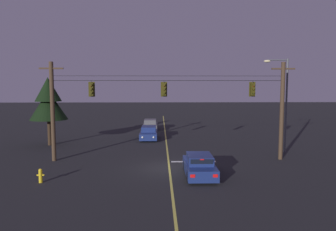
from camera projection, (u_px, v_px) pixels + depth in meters
The scene contains 13 objects.
ground_plane at pixel (169, 168), 21.68m from camera, with size 180.00×180.00×0.00m, color black.
lane_centre_stripe at pixel (167, 145), 30.09m from camera, with size 0.14×60.00×0.01m, color #D1C64C.
stop_bar_paint at pixel (194, 162), 23.57m from camera, with size 3.40×0.36×0.01m, color silver.
signal_span_assembly at pixel (168, 110), 23.76m from camera, with size 19.33×0.32×7.52m.
traffic_light_leftmost at pixel (91, 89), 23.44m from camera, with size 0.48×0.41×1.22m.
traffic_light_left_inner at pixel (164, 89), 23.58m from camera, with size 0.48×0.41×1.22m.
traffic_light_centre at pixel (253, 89), 23.76m from camera, with size 0.48×0.41×1.22m.
car_waiting_near_lane at pixel (199, 166), 19.80m from camera, with size 1.80×4.33×1.39m.
car_oncoming_lead at pixel (149, 133), 33.53m from camera, with size 1.80×4.42×1.39m.
car_oncoming_trailing at pixel (150, 125), 40.50m from camera, with size 1.80×4.42×1.39m.
street_lamp_corner at pixel (283, 97), 26.48m from camera, with size 2.11×0.30×8.01m.
tree_verge_near at pixel (48, 101), 29.80m from camera, with size 3.54×3.54×6.56m.
fire_hydrant at pixel (41, 175), 18.40m from camera, with size 0.44×0.22×0.84m.
Camera 1 is at (-0.65, -21.23, 5.68)m, focal length 33.32 mm.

